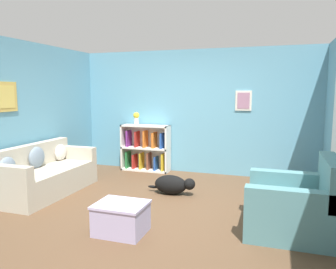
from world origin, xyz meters
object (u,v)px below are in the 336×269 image
dog (173,185)px  vase (136,118)px  couch (45,175)px  recliner_chair (296,207)px  bookshelf (146,149)px  coffee_table (121,217)px

dog → vase: 2.15m
couch → vase: 2.35m
vase → dog: bearing=-47.8°
recliner_chair → dog: 2.14m
vase → recliner_chair: bearing=-36.9°
recliner_chair → dog: size_ratio=1.22×
couch → bookshelf: 2.31m
recliner_chair → coffee_table: (-2.04, -0.69, -0.13)m
coffee_table → dog: bearing=85.2°
recliner_chair → vase: size_ratio=3.83×
couch → recliner_chair: 4.00m
coffee_table → couch: bearing=152.1°
couch → bookshelf: bookshelf is taller
bookshelf → coffee_table: bearing=-73.3°
coffee_table → vase: (-1.14, 3.07, 0.96)m
vase → bookshelf: bearing=6.1°
recliner_chair → vase: vase is taller
recliner_chair → coffee_table: recliner_chair is taller
couch → recliner_chair: bearing=-4.9°
bookshelf → vase: size_ratio=3.92×
couch → bookshelf: (1.02, 2.07, 0.17)m
bookshelf → dog: 1.82m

